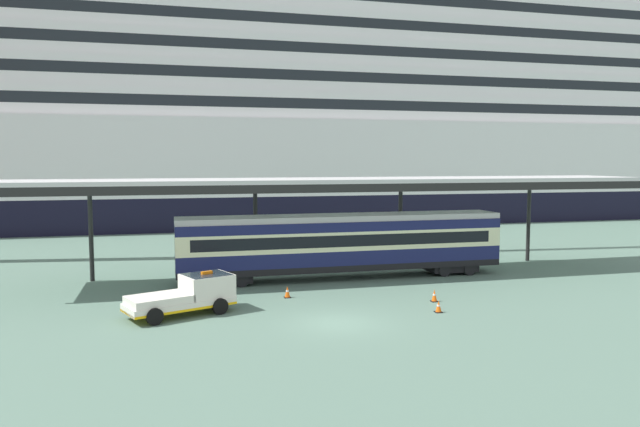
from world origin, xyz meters
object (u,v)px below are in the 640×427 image
train_carriage (342,243)px  traffic_cone_near (434,296)px  traffic_cone_mid (287,292)px  traffic_cone_far (439,306)px  service_truck (190,294)px  cruise_ship (312,104)px

train_carriage → traffic_cone_near: size_ratio=31.28×
traffic_cone_mid → traffic_cone_far: 8.36m
traffic_cone_mid → train_carriage: bearing=44.9°
traffic_cone_mid → traffic_cone_far: bearing=-37.0°
traffic_cone_mid → traffic_cone_near: bearing=-21.1°
traffic_cone_near → traffic_cone_mid: bearing=158.9°
traffic_cone_far → service_truck: bearing=166.6°
service_truck → traffic_cone_near: 12.85m
train_carriage → traffic_cone_mid: (-4.50, -4.49, -1.98)m
cruise_ship → traffic_cone_far: (-5.60, -49.76, -14.53)m
cruise_ship → traffic_cone_mid: size_ratio=230.12×
service_truck → traffic_cone_mid: 5.81m
traffic_cone_mid → traffic_cone_far: (6.68, -5.03, -0.02)m
train_carriage → traffic_cone_near: (2.97, -7.37, -1.97)m
train_carriage → service_truck: train_carriage is taller
service_truck → traffic_cone_near: bearing=-3.1°
train_carriage → traffic_cone_far: train_carriage is taller
service_truck → traffic_cone_mid: size_ratio=8.51×
train_carriage → traffic_cone_near: bearing=-68.1°
traffic_cone_near → cruise_ship: bearing=84.2°
traffic_cone_far → train_carriage: bearing=102.9°
cruise_ship → traffic_cone_far: bearing=-96.4°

